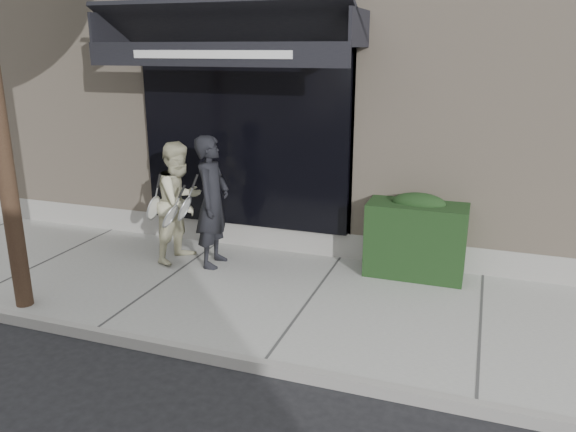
% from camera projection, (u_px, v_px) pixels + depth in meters
% --- Properties ---
extents(ground, '(80.00, 80.00, 0.00)m').
position_uv_depth(ground, '(310.00, 307.00, 6.96)').
color(ground, black).
rests_on(ground, ground).
extents(sidewalk, '(20.00, 3.00, 0.12)m').
position_uv_depth(sidewalk, '(310.00, 303.00, 6.94)').
color(sidewalk, gray).
rests_on(sidewalk, ground).
extents(curb, '(20.00, 0.10, 0.14)m').
position_uv_depth(curb, '(264.00, 367.00, 5.54)').
color(curb, gray).
rests_on(curb, ground).
extents(building_facade, '(14.30, 8.04, 5.64)m').
position_uv_depth(building_facade, '(389.00, 67.00, 10.65)').
color(building_facade, tan).
rests_on(building_facade, ground).
extents(hedge, '(1.30, 0.70, 1.14)m').
position_uv_depth(hedge, '(416.00, 236.00, 7.54)').
color(hedge, black).
rests_on(hedge, sidewalk).
extents(pedestrian_front, '(0.81, 0.88, 1.85)m').
position_uv_depth(pedestrian_front, '(212.00, 202.00, 7.77)').
color(pedestrian_front, black).
rests_on(pedestrian_front, sidewalk).
extents(pedestrian_back, '(0.79, 0.94, 1.73)m').
position_uv_depth(pedestrian_back, '(180.00, 202.00, 7.99)').
color(pedestrian_back, beige).
rests_on(pedestrian_back, sidewalk).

